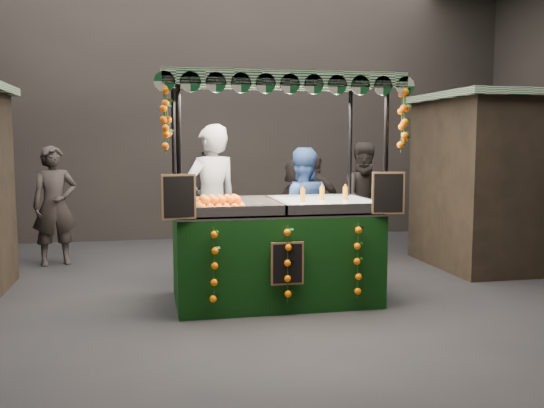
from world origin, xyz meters
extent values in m
plane|color=black|center=(0.00, 0.00, 0.00)|extent=(12.00, 12.00, 0.00)
cube|color=black|center=(0.00, 5.00, 2.50)|extent=(12.00, 0.10, 5.00)
cube|color=black|center=(4.40, 1.50, 1.25)|extent=(2.80, 2.00, 2.50)
cube|color=#104B1F|center=(4.40, 1.50, 2.55)|extent=(3.00, 2.20, 0.10)
cube|color=black|center=(0.23, 0.16, 0.53)|extent=(2.32, 1.27, 1.06)
cube|color=silver|center=(0.23, 0.16, 1.08)|extent=(2.32, 1.27, 0.04)
cylinder|color=black|center=(-0.90, -0.44, 1.27)|extent=(0.05, 0.05, 2.54)
cylinder|color=black|center=(1.36, -0.44, 1.27)|extent=(0.05, 0.05, 2.54)
cylinder|color=black|center=(-0.90, 0.76, 1.27)|extent=(0.05, 0.05, 2.54)
cylinder|color=black|center=(1.36, 0.76, 1.27)|extent=(0.05, 0.05, 2.54)
cube|color=#104B1F|center=(0.23, 0.16, 2.58)|extent=(2.59, 1.53, 0.08)
cube|color=white|center=(0.86, 0.16, 1.14)|extent=(1.04, 1.14, 0.08)
cube|color=black|center=(-0.91, -0.50, 1.32)|extent=(0.36, 0.10, 0.46)
cube|color=black|center=(1.37, -0.50, 1.32)|extent=(0.36, 0.10, 0.46)
cube|color=black|center=(0.23, -0.51, 0.58)|extent=(0.36, 0.03, 0.46)
imported|color=gray|center=(-0.40, 1.22, 1.06)|extent=(0.91, 0.78, 2.11)
imported|color=navy|center=(0.83, 1.23, 0.90)|extent=(0.94, 0.77, 1.80)
imported|color=#2E2825|center=(-2.63, 2.88, 0.91)|extent=(0.76, 0.61, 1.82)
imported|color=#292421|center=(2.23, 2.44, 0.94)|extent=(0.91, 0.71, 1.88)
imported|color=#2C2524|center=(1.57, 3.16, 0.83)|extent=(1.02, 0.91, 1.66)
imported|color=#292521|center=(3.61, 2.97, 0.86)|extent=(1.27, 1.02, 1.72)
imported|color=black|center=(1.18, 2.76, 0.82)|extent=(0.92, 1.60, 1.64)
imported|color=#282221|center=(-0.14, 4.60, 0.88)|extent=(0.46, 0.67, 1.75)
camera|label=1|loc=(-1.20, -6.63, 1.88)|focal=39.31mm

